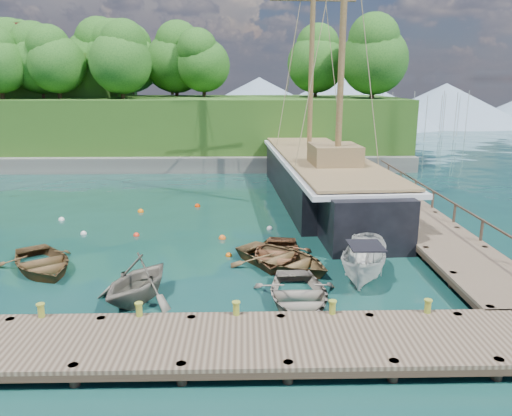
# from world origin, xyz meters

# --- Properties ---
(ground) EXTENTS (160.00, 160.00, 0.00)m
(ground) POSITION_xyz_m (0.00, 0.00, 0.00)
(ground) COLOR #0F342C
(ground) RESTS_ON ground
(dock_near) EXTENTS (20.00, 3.20, 1.10)m
(dock_near) POSITION_xyz_m (2.00, -6.50, 0.43)
(dock_near) COLOR #46372A
(dock_near) RESTS_ON ground
(dock_east) EXTENTS (3.20, 24.00, 1.10)m
(dock_east) POSITION_xyz_m (11.50, 7.00, 0.43)
(dock_east) COLOR #46372A
(dock_east) RESTS_ON ground
(bollard_0) EXTENTS (0.26, 0.26, 0.45)m
(bollard_0) POSITION_xyz_m (-4.00, -5.10, 0.00)
(bollard_0) COLOR olive
(bollard_0) RESTS_ON ground
(bollard_1) EXTENTS (0.26, 0.26, 0.45)m
(bollard_1) POSITION_xyz_m (-1.00, -5.10, 0.00)
(bollard_1) COLOR olive
(bollard_1) RESTS_ON ground
(bollard_2) EXTENTS (0.26, 0.26, 0.45)m
(bollard_2) POSITION_xyz_m (2.00, -5.10, 0.00)
(bollard_2) COLOR olive
(bollard_2) RESTS_ON ground
(bollard_3) EXTENTS (0.26, 0.26, 0.45)m
(bollard_3) POSITION_xyz_m (5.00, -5.10, 0.00)
(bollard_3) COLOR olive
(bollard_3) RESTS_ON ground
(bollard_4) EXTENTS (0.26, 0.26, 0.45)m
(bollard_4) POSITION_xyz_m (8.00, -5.10, 0.00)
(bollard_4) COLOR olive
(bollard_4) RESTS_ON ground
(rowboat_0) EXTENTS (5.00, 5.33, 0.90)m
(rowboat_0) POSITION_xyz_m (-6.16, 0.37, 0.00)
(rowboat_0) COLOR #50391F
(rowboat_0) RESTS_ON ground
(rowboat_1) EXTENTS (4.15, 4.40, 1.84)m
(rowboat_1) POSITION_xyz_m (-1.57, -2.68, 0.00)
(rowboat_1) COLOR #676155
(rowboat_1) RESTS_ON ground
(rowboat_2) EXTENTS (3.73, 4.67, 0.86)m
(rowboat_2) POSITION_xyz_m (3.65, 1.23, 0.00)
(rowboat_2) COLOR brown
(rowboat_2) RESTS_ON ground
(rowboat_3) EXTENTS (3.12, 4.36, 0.90)m
(rowboat_3) POSITION_xyz_m (4.15, -3.11, 0.00)
(rowboat_3) COLOR slate
(rowboat_3) RESTS_ON ground
(rowboat_4) EXTENTS (5.57, 5.59, 0.95)m
(rowboat_4) POSITION_xyz_m (3.90, 0.45, 0.00)
(rowboat_4) COLOR brown
(rowboat_4) RESTS_ON ground
(cabin_boat_white) EXTENTS (3.03, 4.62, 1.67)m
(cabin_boat_white) POSITION_xyz_m (7.00, -0.98, 0.00)
(cabin_boat_white) COLOR silver
(cabin_boat_white) RESTS_ON ground
(schooner) EXTENTS (6.77, 29.65, 22.10)m
(schooner) POSITION_xyz_m (7.35, 13.06, 1.23)
(schooner) COLOR black
(schooner) RESTS_ON ground
(mooring_buoy_0) EXTENTS (0.31, 0.31, 0.31)m
(mooring_buoy_0) POSITION_xyz_m (-5.97, 5.29, 0.00)
(mooring_buoy_0) COLOR silver
(mooring_buoy_0) RESTS_ON ground
(mooring_buoy_1) EXTENTS (0.31, 0.31, 0.31)m
(mooring_buoy_1) POSITION_xyz_m (-3.22, 4.98, 0.00)
(mooring_buoy_1) COLOR red
(mooring_buoy_1) RESTS_ON ground
(mooring_buoy_2) EXTENTS (0.36, 0.36, 0.36)m
(mooring_buoy_2) POSITION_xyz_m (1.17, 4.38, 0.00)
(mooring_buoy_2) COLOR #D35A18
(mooring_buoy_2) RESTS_ON ground
(mooring_buoy_3) EXTENTS (0.32, 0.32, 0.32)m
(mooring_buoy_3) POSITION_xyz_m (3.61, 5.95, 0.00)
(mooring_buoy_3) COLOR silver
(mooring_buoy_3) RESTS_ON ground
(mooring_buoy_4) EXTENTS (0.35, 0.35, 0.35)m
(mooring_buoy_4) POSITION_xyz_m (-3.93, 9.66, 0.00)
(mooring_buoy_4) COLOR orange
(mooring_buoy_4) RESTS_ON ground
(mooring_buoy_5) EXTENTS (0.34, 0.34, 0.34)m
(mooring_buoy_5) POSITION_xyz_m (-0.65, 10.89, 0.00)
(mooring_buoy_5) COLOR #DC3200
(mooring_buoy_5) RESTS_ON ground
(mooring_buoy_6) EXTENTS (0.32, 0.32, 0.32)m
(mooring_buoy_6) POSITION_xyz_m (-8.04, 7.99, 0.00)
(mooring_buoy_6) COLOR white
(mooring_buoy_6) RESTS_ON ground
(mooring_buoy_7) EXTENTS (0.29, 0.29, 0.29)m
(mooring_buoy_7) POSITION_xyz_m (1.56, 1.87, 0.00)
(mooring_buoy_7) COLOR #D55B0A
(mooring_buoy_7) RESTS_ON ground
(headland) EXTENTS (51.00, 19.31, 12.90)m
(headland) POSITION_xyz_m (-12.88, 31.36, 5.54)
(headland) COLOR #474744
(headland) RESTS_ON ground
(distant_ridge) EXTENTS (117.00, 40.00, 10.00)m
(distant_ridge) POSITION_xyz_m (4.30, 70.00, 4.35)
(distant_ridge) COLOR #728CA5
(distant_ridge) RESTS_ON ground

